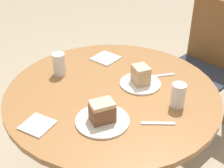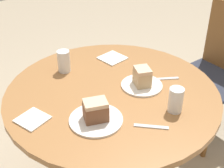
% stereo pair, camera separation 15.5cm
% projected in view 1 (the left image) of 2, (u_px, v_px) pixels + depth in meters
% --- Properties ---
extents(table, '(1.08, 1.08, 0.73)m').
position_uv_depth(table, '(112.00, 123.00, 1.68)').
color(table, '#9E6B3D').
rests_on(table, ground_plane).
extents(chair, '(0.50, 0.48, 0.94)m').
position_uv_depth(chair, '(202.00, 65.00, 2.28)').
color(chair, brown).
rests_on(chair, ground_plane).
extents(plate_near, '(0.21, 0.21, 0.01)m').
position_uv_depth(plate_near, '(140.00, 83.00, 1.62)').
color(plate_near, white).
rests_on(plate_near, table).
extents(plate_far, '(0.24, 0.24, 0.01)m').
position_uv_depth(plate_far, '(102.00, 121.00, 1.36)').
color(plate_far, white).
rests_on(plate_far, table).
extents(cake_slice_near, '(0.11, 0.11, 0.10)m').
position_uv_depth(cake_slice_near, '(141.00, 75.00, 1.59)').
color(cake_slice_near, tan).
rests_on(cake_slice_near, plate_near).
extents(cake_slice_far, '(0.11, 0.13, 0.09)m').
position_uv_depth(cake_slice_far, '(102.00, 111.00, 1.33)').
color(cake_slice_far, brown).
rests_on(cake_slice_far, plate_far).
extents(glass_lemonade, '(0.07, 0.07, 0.12)m').
position_uv_depth(glass_lemonade, '(178.00, 97.00, 1.43)').
color(glass_lemonade, silver).
rests_on(glass_lemonade, table).
extents(glass_water, '(0.07, 0.07, 0.12)m').
position_uv_depth(glass_water, '(59.00, 65.00, 1.68)').
color(glass_water, silver).
rests_on(glass_water, table).
extents(napkin_stack, '(0.14, 0.14, 0.01)m').
position_uv_depth(napkin_stack, '(106.00, 58.00, 1.85)').
color(napkin_stack, white).
rests_on(napkin_stack, table).
extents(fork, '(0.12, 0.16, 0.00)m').
position_uv_depth(fork, '(159.00, 76.00, 1.69)').
color(fork, silver).
rests_on(fork, table).
extents(spoon, '(0.13, 0.11, 0.00)m').
position_uv_depth(spoon, '(158.00, 123.00, 1.35)').
color(spoon, silver).
rests_on(spoon, table).
extents(napkin_side, '(0.15, 0.15, 0.01)m').
position_uv_depth(napkin_side, '(37.00, 125.00, 1.34)').
color(napkin_side, white).
rests_on(napkin_side, table).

